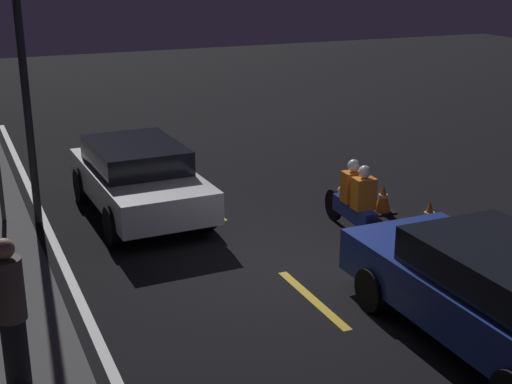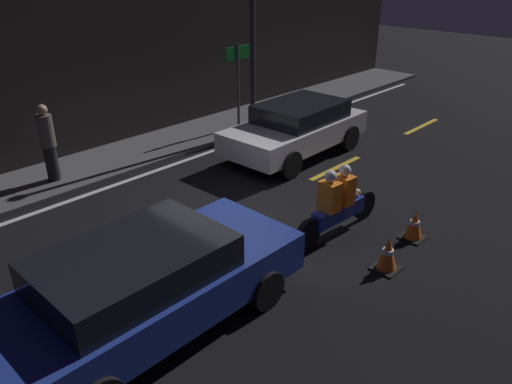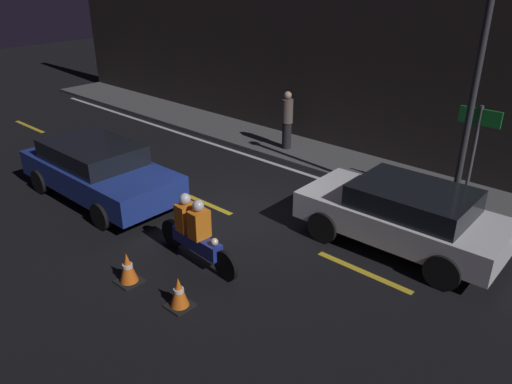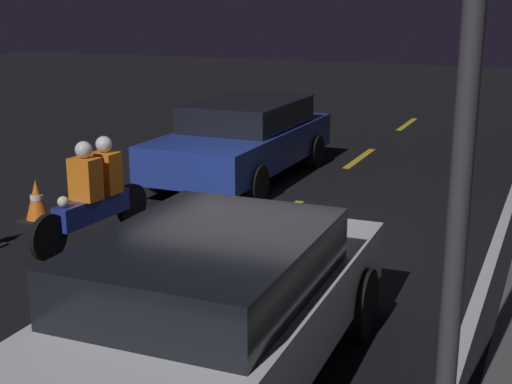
% 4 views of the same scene
% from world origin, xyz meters
% --- Properties ---
extents(ground_plane, '(56.00, 56.00, 0.00)m').
position_xyz_m(ground_plane, '(0.00, 0.00, 0.00)').
color(ground_plane, black).
extents(lane_dash_c, '(2.00, 0.14, 0.01)m').
position_xyz_m(lane_dash_c, '(-1.00, 0.00, 0.00)').
color(lane_dash_c, gold).
rests_on(lane_dash_c, ground).
extents(lane_dash_d, '(2.00, 0.14, 0.01)m').
position_xyz_m(lane_dash_d, '(3.50, 0.00, 0.00)').
color(lane_dash_d, gold).
rests_on(lane_dash_d, ground).
extents(lane_dash_e, '(2.00, 0.14, 0.01)m').
position_xyz_m(lane_dash_e, '(8.00, 0.00, 0.00)').
color(lane_dash_e, gold).
rests_on(lane_dash_e, ground).
extents(lane_solid_kerb, '(25.20, 0.14, 0.01)m').
position_xyz_m(lane_solid_kerb, '(0.00, 3.08, 0.00)').
color(lane_solid_kerb, silver).
rests_on(lane_solid_kerb, ground).
extents(sedan_blue, '(4.47, 1.95, 1.38)m').
position_xyz_m(sedan_blue, '(-3.06, -1.47, 0.74)').
color(sedan_blue, navy).
rests_on(sedan_blue, ground).
extents(sedan_white, '(4.10, 1.99, 1.36)m').
position_xyz_m(sedan_white, '(3.55, 1.32, 0.74)').
color(sedan_white, silver).
rests_on(sedan_white, ground).
extents(motorcycle, '(2.25, 0.41, 1.36)m').
position_xyz_m(motorcycle, '(0.86, -1.84, 0.64)').
color(motorcycle, black).
rests_on(motorcycle, ground).
extents(traffic_cone_near, '(0.43, 0.43, 0.61)m').
position_xyz_m(traffic_cone_near, '(0.49, -3.14, 0.30)').
color(traffic_cone_near, black).
rests_on(traffic_cone_near, ground).
extents(traffic_cone_mid, '(0.42, 0.42, 0.57)m').
position_xyz_m(traffic_cone_mid, '(1.73, -2.98, 0.28)').
color(traffic_cone_mid, black).
rests_on(traffic_cone_mid, ground).
extents(pedestrian, '(0.34, 0.34, 1.75)m').
position_xyz_m(pedestrian, '(-1.69, 4.12, 1.01)').
color(pedestrian, black).
rests_on(pedestrian, raised_curb).
extents(street_lamp, '(0.28, 0.28, 5.76)m').
position_xyz_m(street_lamp, '(3.85, 3.18, 3.24)').
color(street_lamp, '#333338').
rests_on(street_lamp, ground).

